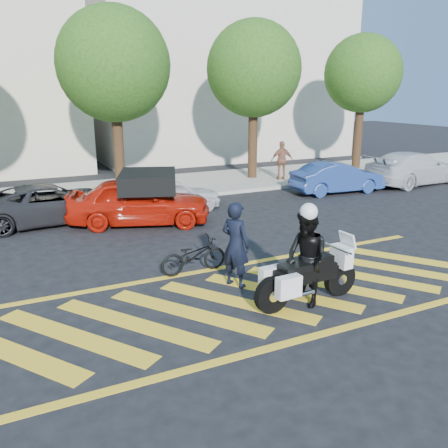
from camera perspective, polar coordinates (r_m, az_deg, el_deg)
name	(u,v)px	position (r m, az deg, el deg)	size (l,w,h in m)	color
ground	(261,296)	(10.32, 4.46, -8.68)	(90.00, 90.00, 0.00)	black
sidewalk	(121,190)	(21.06, -12.26, 3.97)	(60.00, 5.00, 0.15)	#9E998E
crosswalk	(259,297)	(10.30, 4.28, -8.70)	(12.33, 4.00, 0.01)	yellow
building_right	(219,70)	(32.21, -0.58, 18.02)	(16.00, 8.00, 11.00)	beige
tree_center	(117,69)	(20.74, -12.79, 17.74)	(4.60, 4.60, 7.56)	black
tree_right	(256,73)	(23.17, 3.82, 17.71)	(4.40, 4.40, 7.41)	black
tree_far_right	(364,77)	(26.97, 16.44, 16.64)	(4.00, 4.00, 7.10)	black
officer_bike	(236,245)	(10.50, 1.40, -2.51)	(0.71, 0.46, 1.94)	black
bicycle	(194,255)	(11.44, -3.67, -3.80)	(0.58, 1.66, 0.87)	black
police_motorcycle	(306,276)	(9.87, 9.87, -6.24)	(2.51, 0.82, 1.11)	black
officer_moto	(306,259)	(9.73, 9.89, -4.14)	(0.96, 0.75, 1.98)	black
red_convertible	(139,201)	(15.69, -10.18, 2.72)	(1.84, 4.58, 1.56)	#AF1508
parked_mid_left	(51,204)	(16.70, -20.11, 2.33)	(2.16, 4.69, 1.30)	#232326
parked_mid_right	(171,195)	(17.22, -6.36, 3.46)	(1.44, 3.58, 1.22)	silver
parked_right	(337,178)	(20.90, 13.46, 5.45)	(1.40, 4.01, 1.32)	navy
parked_far_right	(413,168)	(23.90, 21.76, 6.26)	(2.13, 5.23, 1.52)	silver
pedestrian_right	(282,160)	(22.77, 6.99, 7.59)	(1.06, 0.44, 1.81)	#955E44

